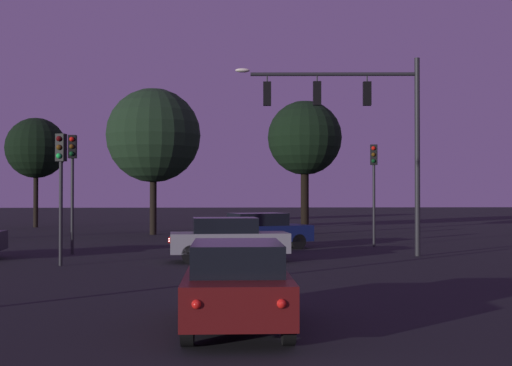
% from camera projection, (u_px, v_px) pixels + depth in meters
% --- Properties ---
extents(ground_plane, '(168.00, 168.00, 0.00)m').
position_uv_depth(ground_plane, '(237.00, 246.00, 31.48)').
color(ground_plane, black).
rests_on(ground_plane, ground).
extents(traffic_signal_mast_arm, '(6.96, 0.68, 7.48)m').
position_uv_depth(traffic_signal_mast_arm, '(360.00, 116.00, 26.38)').
color(traffic_signal_mast_arm, '#232326').
rests_on(traffic_signal_mast_arm, ground).
extents(traffic_light_corner_left, '(0.36, 0.38, 4.31)m').
position_uv_depth(traffic_light_corner_left, '(61.00, 172.00, 22.79)').
color(traffic_light_corner_left, '#232326').
rests_on(traffic_light_corner_left, ground).
extents(traffic_light_corner_right, '(0.31, 0.36, 4.62)m').
position_uv_depth(traffic_light_corner_right, '(72.00, 170.00, 27.05)').
color(traffic_light_corner_right, '#232326').
rests_on(traffic_light_corner_right, ground).
extents(traffic_light_median, '(0.36, 0.38, 4.52)m').
position_uv_depth(traffic_light_median, '(374.00, 175.00, 30.87)').
color(traffic_light_median, '#232326').
rests_on(traffic_light_median, ground).
extents(car_nearside_lane, '(1.81, 4.27, 1.52)m').
position_uv_depth(car_nearside_lane, '(237.00, 283.00, 12.18)').
color(car_nearside_lane, '#4C0F0F').
rests_on(car_nearside_lane, ground).
extents(car_crossing_left, '(4.23, 2.01, 1.52)m').
position_uv_depth(car_crossing_left, '(228.00, 239.00, 24.21)').
color(car_crossing_left, gray).
rests_on(car_crossing_left, ground).
extents(car_far_lane, '(4.51, 3.13, 1.52)m').
position_uv_depth(car_far_lane, '(260.00, 230.00, 29.74)').
color(car_far_lane, '#0F1947').
rests_on(car_far_lane, ground).
extents(tree_behind_sign, '(4.19, 4.19, 7.60)m').
position_uv_depth(tree_behind_sign, '(36.00, 148.00, 48.44)').
color(tree_behind_sign, black).
rests_on(tree_behind_sign, ground).
extents(tree_left_far, '(5.39, 5.39, 8.37)m').
position_uv_depth(tree_left_far, '(153.00, 136.00, 39.95)').
color(tree_left_far, black).
rests_on(tree_left_far, ground).
extents(tree_right_cluster, '(4.28, 4.28, 7.70)m').
position_uv_depth(tree_right_cluster, '(305.00, 138.00, 40.25)').
color(tree_right_cluster, black).
rests_on(tree_right_cluster, ground).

